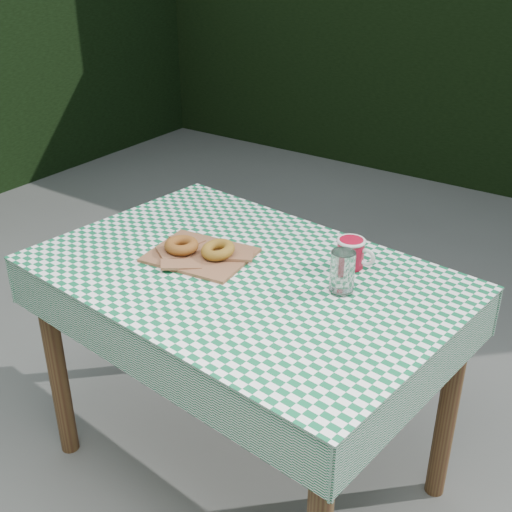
{
  "coord_description": "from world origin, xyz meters",
  "views": [
    {
      "loc": [
        0.89,
        -1.42,
        1.65
      ],
      "look_at": [
        -0.05,
        -0.05,
        0.79
      ],
      "focal_mm": 45.83,
      "sensor_mm": 36.0,
      "label": 1
    }
  ],
  "objects_px": {
    "table": "(244,379)",
    "paper_bag": "(200,254)",
    "coffee_mug": "(350,253)",
    "drinking_glass": "(342,272)"
  },
  "relations": [
    {
      "from": "table",
      "to": "drinking_glass",
      "type": "relative_size",
      "value": 9.85
    },
    {
      "from": "paper_bag",
      "to": "coffee_mug",
      "type": "height_order",
      "value": "coffee_mug"
    },
    {
      "from": "paper_bag",
      "to": "drinking_glass",
      "type": "height_order",
      "value": "drinking_glass"
    },
    {
      "from": "table",
      "to": "paper_bag",
      "type": "distance_m",
      "value": 0.42
    },
    {
      "from": "paper_bag",
      "to": "coffee_mug",
      "type": "bearing_deg",
      "value": 26.36
    },
    {
      "from": "coffee_mug",
      "to": "paper_bag",
      "type": "bearing_deg",
      "value": -157.78
    },
    {
      "from": "table",
      "to": "coffee_mug",
      "type": "bearing_deg",
      "value": 46.4
    },
    {
      "from": "paper_bag",
      "to": "drinking_glass",
      "type": "relative_size",
      "value": 2.44
    },
    {
      "from": "coffee_mug",
      "to": "drinking_glass",
      "type": "height_order",
      "value": "drinking_glass"
    },
    {
      "from": "paper_bag",
      "to": "drinking_glass",
      "type": "bearing_deg",
      "value": 7.15
    }
  ]
}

